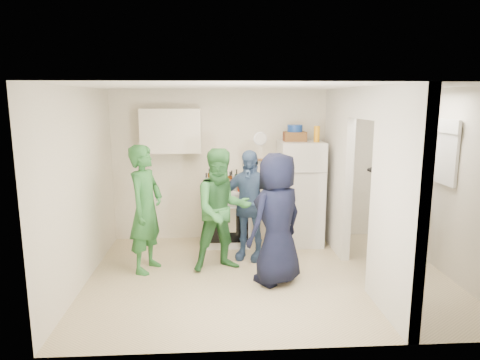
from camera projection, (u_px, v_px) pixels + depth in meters
name	position (u px, v px, depth m)	size (l,w,h in m)	color
floor	(269.00, 276.00, 5.75)	(4.80, 4.80, 0.00)	beige
wall_back	(257.00, 165.00, 7.18)	(4.80, 4.80, 0.00)	silver
wall_front	(295.00, 223.00, 3.85)	(4.80, 4.80, 0.00)	silver
wall_left	(81.00, 188.00, 5.38)	(3.40, 3.40, 0.00)	silver
wall_right	(450.00, 183.00, 5.66)	(3.40, 3.40, 0.00)	silver
ceiling	(271.00, 87.00, 5.28)	(4.80, 4.80, 0.00)	white
partition_pier_back	(337.00, 170.00, 6.67)	(0.12, 1.20, 2.50)	silver
partition_pier_front	(396.00, 205.00, 4.51)	(0.12, 1.20, 2.50)	silver
partition_header	(366.00, 103.00, 5.39)	(0.12, 1.00, 0.40)	silver
stove	(226.00, 216.00, 6.98)	(0.77, 0.64, 0.92)	white
upper_cabinet	(171.00, 131.00, 6.81)	(0.95, 0.34, 0.70)	silver
fridge	(300.00, 193.00, 6.95)	(0.69, 0.67, 1.68)	silver
wicker_basket	(295.00, 136.00, 6.82)	(0.35, 0.25, 0.15)	brown
blue_bowl	(295.00, 128.00, 6.79)	(0.24, 0.24, 0.11)	navy
yellow_cup_stack_top	(317.00, 134.00, 6.68)	(0.09, 0.09, 0.25)	orange
wall_clock	(260.00, 139.00, 7.08)	(0.22, 0.22, 0.03)	white
spice_shelf	(257.00, 160.00, 7.12)	(0.35, 0.08, 0.03)	olive
nook_window	(443.00, 151.00, 5.78)	(0.03, 0.70, 0.80)	black
nook_window_frame	(442.00, 151.00, 5.78)	(0.04, 0.76, 0.86)	white
nook_valance	(443.00, 125.00, 5.71)	(0.04, 0.82, 0.18)	white
yellow_cup_stack_stove	(219.00, 184.00, 6.65)	(0.09, 0.09, 0.25)	yellow
red_cup	(240.00, 188.00, 6.70)	(0.09, 0.09, 0.12)	#AE320B
person_green_left	(146.00, 209.00, 5.82)	(0.64, 0.42, 1.75)	#2F7735
person_green_center	(222.00, 210.00, 5.85)	(0.83, 0.64, 1.70)	#377E38
person_denim	(249.00, 205.00, 6.27)	(0.96, 0.40, 1.63)	#39577D
person_navy	(277.00, 219.00, 5.43)	(0.83, 0.54, 1.70)	black
person_nook	(386.00, 212.00, 5.96)	(1.03, 0.59, 1.59)	black
bottle_a	(209.00, 178.00, 6.96)	(0.06, 0.06, 0.32)	brown
bottle_b	(216.00, 181.00, 6.78)	(0.08, 0.08, 0.29)	#1C4C19
bottle_c	(220.00, 178.00, 6.99)	(0.06, 0.06, 0.32)	#B0B4BE
bottle_d	(227.00, 181.00, 6.81)	(0.06, 0.06, 0.30)	#5C3F10
bottle_e	(232.00, 179.00, 7.05)	(0.07, 0.07, 0.27)	#98A2A8
bottle_f	(237.00, 179.00, 6.89)	(0.06, 0.06, 0.32)	#153A18
bottle_g	(242.00, 180.00, 7.03)	(0.06, 0.06, 0.25)	olive
bottle_h	(206.00, 182.00, 6.71)	(0.06, 0.06, 0.29)	#B3B8C0
bottle_i	(230.00, 180.00, 6.97)	(0.07, 0.07, 0.27)	#5D2C10
bottle_j	(244.00, 182.00, 6.78)	(0.07, 0.07, 0.25)	#1F5A29
bottle_k	(213.00, 179.00, 6.90)	(0.07, 0.07, 0.31)	brown
bottle_l	(235.00, 183.00, 6.74)	(0.07, 0.07, 0.25)	#939CA2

